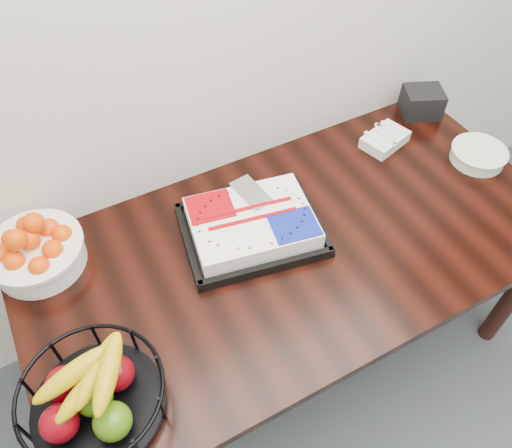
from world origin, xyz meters
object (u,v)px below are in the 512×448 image
tangerine_bowl (34,247)px  fruit_basket (94,397)px  table (298,257)px  plate_stack (478,155)px  napkin_box (422,102)px  cake_tray (252,225)px

tangerine_bowl → fruit_basket: size_ratio=0.83×
table → tangerine_bowl: (-0.77, 0.32, 0.17)m
table → tangerine_bowl: 0.84m
tangerine_bowl → plate_stack: (1.57, -0.30, -0.06)m
fruit_basket → napkin_box: bearing=20.5°
table → tangerine_bowl: tangerine_bowl is taller
fruit_basket → cake_tray: bearing=28.3°
cake_tray → tangerine_bowl: (-0.64, 0.21, 0.04)m
table → plate_stack: (0.80, 0.02, 0.11)m
tangerine_bowl → napkin_box: size_ratio=1.98×
table → napkin_box: 0.88m
table → napkin_box: size_ratio=11.89×
fruit_basket → napkin_box: (1.54, 0.58, -0.03)m
napkin_box → tangerine_bowl: bearing=-178.7°
tangerine_bowl → napkin_box: (1.57, 0.03, -0.03)m
table → cake_tray: cake_tray is taller
table → tangerine_bowl: bearing=157.6°
fruit_basket → plate_stack: size_ratio=1.74×
table → plate_stack: plate_stack is taller
fruit_basket → table: bearing=17.0°
table → napkin_box: napkin_box is taller
table → tangerine_bowl: size_ratio=6.00×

